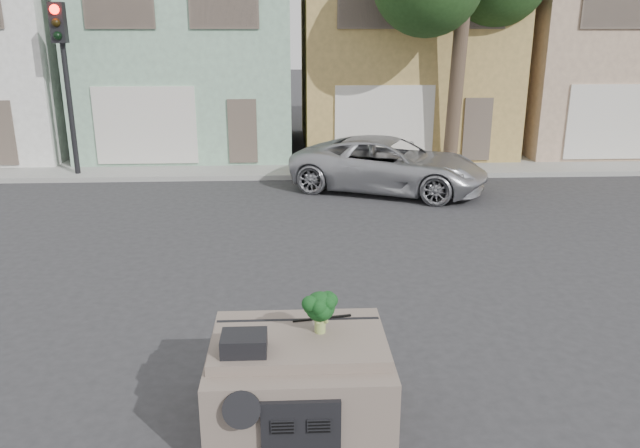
{
  "coord_description": "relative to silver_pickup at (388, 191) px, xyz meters",
  "views": [
    {
      "loc": [
        -0.07,
        -9.23,
        4.39
      ],
      "look_at": [
        0.41,
        0.5,
        1.3
      ],
      "focal_mm": 35.0,
      "sensor_mm": 36.0,
      "label": 1
    }
  ],
  "objects": [
    {
      "name": "townhouse_mint",
      "position": [
        -6.18,
        6.92,
        3.77
      ],
      "size": [
        7.2,
        8.2,
        7.55
      ],
      "primitive_type": "cube",
      "color": "#8AB498",
      "rests_on": "ground"
    },
    {
      "name": "sidewalk",
      "position": [
        -2.68,
        2.92,
        0.07
      ],
      "size": [
        40.0,
        3.0,
        0.15
      ],
      "primitive_type": "cube",
      "color": "gray",
      "rests_on": "ground"
    },
    {
      "name": "townhouse_beige",
      "position": [
        8.82,
        6.92,
        3.77
      ],
      "size": [
        7.2,
        8.2,
        7.55
      ],
      "primitive_type": "cube",
      "color": "tan",
      "rests_on": "ground"
    },
    {
      "name": "car_dashboard",
      "position": [
        -2.68,
        -10.58,
        0.56
      ],
      "size": [
        2.0,
        1.8,
        1.12
      ],
      "primitive_type": "cube",
      "color": "#706157",
      "rests_on": "ground"
    },
    {
      "name": "townhouse_tan",
      "position": [
        1.32,
        6.92,
        3.77
      ],
      "size": [
        7.2,
        8.2,
        7.55
      ],
      "primitive_type": "cube",
      "color": "tan",
      "rests_on": "ground"
    },
    {
      "name": "ground_plane",
      "position": [
        -2.68,
        -7.58,
        0.0
      ],
      "size": [
        120.0,
        120.0,
        0.0
      ],
      "primitive_type": "plane",
      "color": "#303033",
      "rests_on": "ground"
    },
    {
      "name": "tree_near",
      "position": [
        2.32,
        2.22,
        4.25
      ],
      "size": [
        4.4,
        4.0,
        8.5
      ],
      "primitive_type": "cube",
      "color": "#1C3916",
      "rests_on": "ground"
    },
    {
      "name": "broccoli",
      "position": [
        -2.44,
        -10.53,
        1.37
      ],
      "size": [
        0.51,
        0.51,
        0.49
      ],
      "primitive_type": "cube",
      "rotation": [
        0.0,
        0.0,
        1.89
      ],
      "color": "#0E3412",
      "rests_on": "car_dashboard"
    },
    {
      "name": "wiper_arm",
      "position": [
        -2.4,
        -10.2,
        1.13
      ],
      "size": [
        0.69,
        0.15,
        0.02
      ],
      "primitive_type": "cube",
      "rotation": [
        0.0,
        0.0,
        0.17
      ],
      "color": "black",
      "rests_on": "car_dashboard"
    },
    {
      "name": "traffic_signal",
      "position": [
        -9.18,
        1.92,
        2.55
      ],
      "size": [
        0.4,
        0.4,
        5.1
      ],
      "primitive_type": "cube",
      "color": "black",
      "rests_on": "ground"
    },
    {
      "name": "silver_pickup",
      "position": [
        0.0,
        0.0,
        0.0
      ],
      "size": [
        5.89,
        4.39,
        1.49
      ],
      "primitive_type": "imported",
      "rotation": [
        0.0,
        0.0,
        1.16
      ],
      "color": "#AAABB1",
      "rests_on": "ground"
    },
    {
      "name": "instrument_hump",
      "position": [
        -3.26,
        -10.93,
        1.22
      ],
      "size": [
        0.48,
        0.38,
        0.2
      ],
      "primitive_type": "cube",
      "color": "black",
      "rests_on": "car_dashboard"
    }
  ]
}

